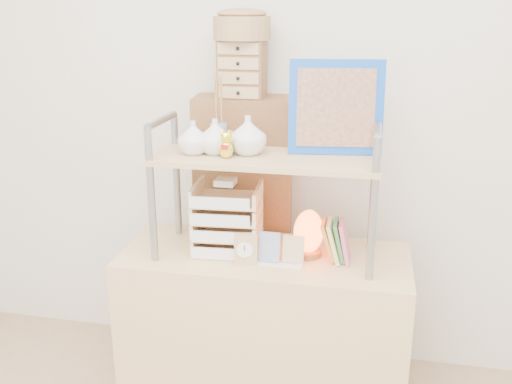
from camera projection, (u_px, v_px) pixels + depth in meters
room_shell at (204, 24)px, 1.35m from camera, size 3.42×3.41×2.61m
desk at (265, 332)px, 2.50m from camera, size 1.20×0.50×0.75m
cabinet at (244, 235)px, 2.79m from camera, size 0.47×0.29×1.35m
hutch at (262, 150)px, 2.27m from camera, size 0.90×0.34×0.79m
letter_tray at (226, 222)px, 2.38m from camera, size 0.28×0.26×0.32m
salt_lamp at (308, 233)px, 2.34m from camera, size 0.13×0.12×0.20m
desk_clock at (246, 249)px, 2.27m from camera, size 0.10×0.06×0.13m
postcard_stand at (280, 256)px, 2.28m from camera, size 0.19×0.06×0.13m
drawer_chest at (242, 69)px, 2.52m from camera, size 0.20×0.16×0.25m
woven_basket at (242, 28)px, 2.47m from camera, size 0.25×0.25×0.10m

